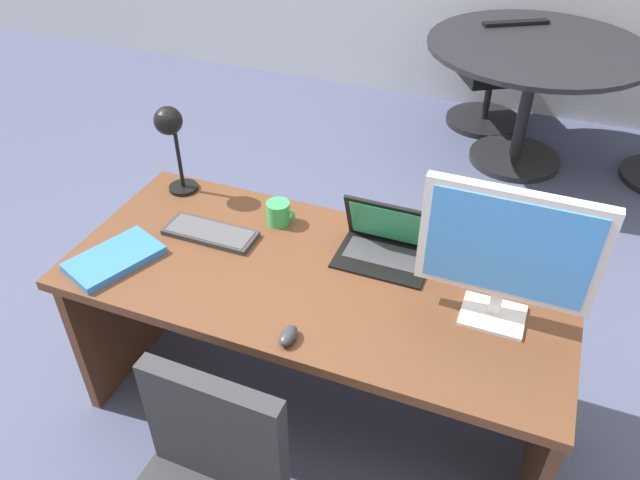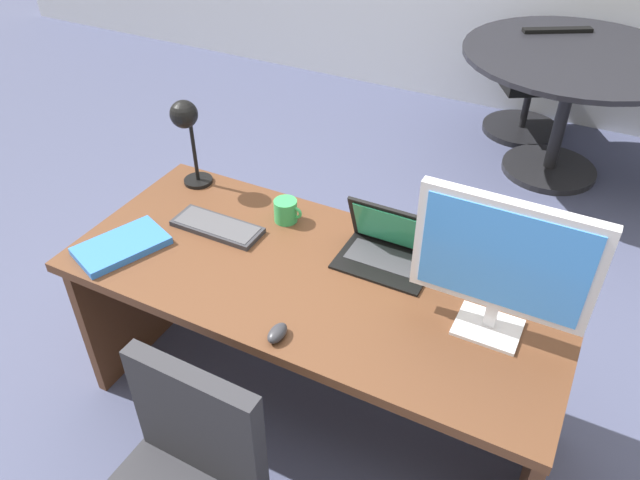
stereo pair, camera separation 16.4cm
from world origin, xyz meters
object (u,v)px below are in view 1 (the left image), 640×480
at_px(mouse, 288,336).
at_px(book, 114,258).
at_px(monitor, 508,250).
at_px(laptop, 387,239).
at_px(meeting_table, 532,74).
at_px(meeting_chair_near, 494,83).
at_px(desk, 321,308).
at_px(keyboard, 210,233).
at_px(desk_lamp, 171,132).
at_px(coffee_mug, 279,213).

xyz_separation_m(mouse, book, (-0.73, 0.12, -0.01)).
xyz_separation_m(monitor, laptop, (-0.41, 0.19, -0.21)).
distance_m(book, meeting_table, 2.84).
relative_size(meeting_table, meeting_chair_near, 1.61).
distance_m(desk, keyboard, 0.50).
bearing_deg(laptop, meeting_table, 82.21).
xyz_separation_m(mouse, desk_lamp, (-0.75, 0.60, 0.26)).
relative_size(desk, coffee_mug, 15.17).
relative_size(desk, laptop, 5.32).
distance_m(mouse, desk_lamp, 0.99).
distance_m(laptop, desk_lamp, 0.93).
bearing_deg(meeting_chair_near, desk, -94.73).
xyz_separation_m(monitor, desk_lamp, (-1.32, 0.26, 0.00)).
relative_size(desk, meeting_table, 1.31).
relative_size(monitor, meeting_chair_near, 0.63).
bearing_deg(keyboard, meeting_table, 67.95).
bearing_deg(meeting_chair_near, mouse, -93.49).
height_order(laptop, desk_lamp, desk_lamp).
relative_size(coffee_mug, meeting_chair_near, 0.14).
height_order(monitor, meeting_chair_near, monitor).
relative_size(laptop, book, 0.91).
bearing_deg(mouse, desk_lamp, 141.60).
bearing_deg(desk, meeting_chair_near, 85.27).
bearing_deg(meeting_chair_near, book, -106.88).
xyz_separation_m(desk, coffee_mug, (-0.24, 0.18, 0.25)).
bearing_deg(book, monitor, 9.30).
height_order(desk, book, book).
relative_size(mouse, meeting_table, 0.07).
relative_size(monitor, meeting_table, 0.39).
bearing_deg(laptop, book, -155.51).
relative_size(book, meeting_table, 0.27).
bearing_deg(desk, book, -160.12).
relative_size(keyboard, meeting_table, 0.26).
bearing_deg(coffee_mug, meeting_table, 71.13).
bearing_deg(desk, mouse, -84.13).
distance_m(mouse, meeting_chair_near, 3.18).
height_order(laptop, coffee_mug, laptop).
height_order(coffee_mug, meeting_table, coffee_mug).
bearing_deg(coffee_mug, desk_lamp, 174.47).
height_order(laptop, book, laptop).
distance_m(monitor, laptop, 0.50).
distance_m(desk_lamp, meeting_table, 2.46).
bearing_deg(book, laptop, 24.49).
xyz_separation_m(desk, meeting_chair_near, (0.23, 2.78, -0.19)).
xyz_separation_m(laptop, meeting_chair_near, (0.04, 2.63, -0.46)).
distance_m(monitor, meeting_chair_near, 2.92).
distance_m(mouse, book, 0.74).
bearing_deg(monitor, keyboard, 177.34).
height_order(monitor, keyboard, monitor).
relative_size(keyboard, mouse, 3.99).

